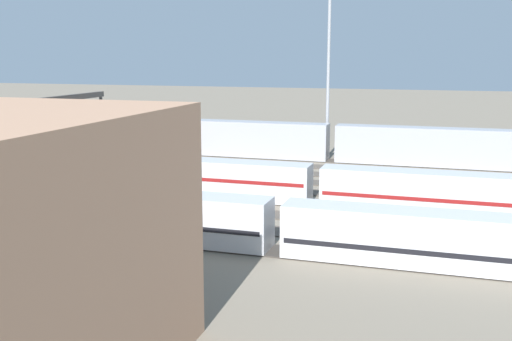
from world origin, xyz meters
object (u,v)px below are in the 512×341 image
object	(u,v)px
train_on_track_5	(446,193)
train_on_track_2	(122,148)
train_on_track_0	(248,139)
signal_gantry	(4,110)
train_on_track_8	(131,214)
light_mast_0	(329,47)

from	to	relation	value
train_on_track_5	train_on_track_2	size ratio (longest dim) A/B	7.14
train_on_track_5	train_on_track_0	distance (m)	36.92
train_on_track_5	signal_gantry	size ratio (longest dim) A/B	1.59
train_on_track_0	train_on_track_2	xyz separation A→B (m)	(14.75, 10.00, -0.46)
train_on_track_5	train_on_track_8	distance (m)	28.31
train_on_track_0	train_on_track_2	distance (m)	17.83
train_on_track_5	train_on_track_8	world-z (taller)	same
train_on_track_2	light_mast_0	xyz separation A→B (m)	(-25.57, -12.81, 13.35)
train_on_track_0	train_on_track_8	xyz separation A→B (m)	(-3.16, 40.00, -0.62)
train_on_track_5	light_mast_0	size ratio (longest dim) A/B	2.99
train_on_track_8	light_mast_0	size ratio (longest dim) A/B	5.01
train_on_track_2	light_mast_0	world-z (taller)	light_mast_0
train_on_track_5	signal_gantry	world-z (taller)	signal_gantry
train_on_track_0	train_on_track_8	size ratio (longest dim) A/B	1.00
train_on_track_5	train_on_track_2	bearing A→B (deg)	-19.69
light_mast_0	train_on_track_0	bearing A→B (deg)	14.56
train_on_track_8	train_on_track_2	bearing A→B (deg)	-59.16
train_on_track_8	signal_gantry	xyz separation A→B (m)	(28.21, -20.00, 5.80)
signal_gantry	train_on_track_5	bearing A→B (deg)	174.53
train_on_track_2	light_mast_0	distance (m)	31.56
train_on_track_5	train_on_track_2	world-z (taller)	train_on_track_2
train_on_track_5	light_mast_0	bearing A→B (deg)	-59.54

